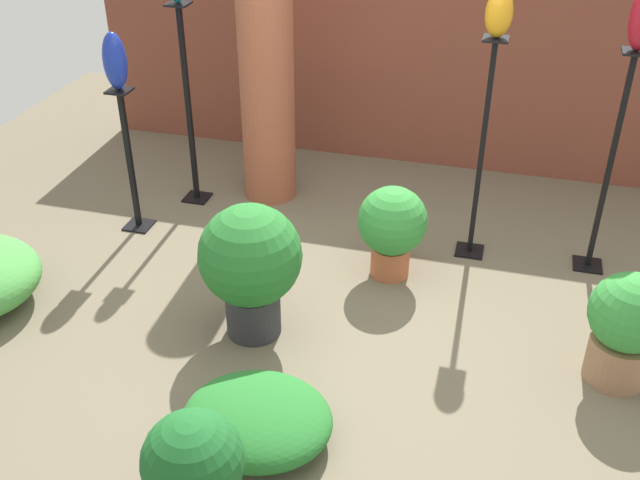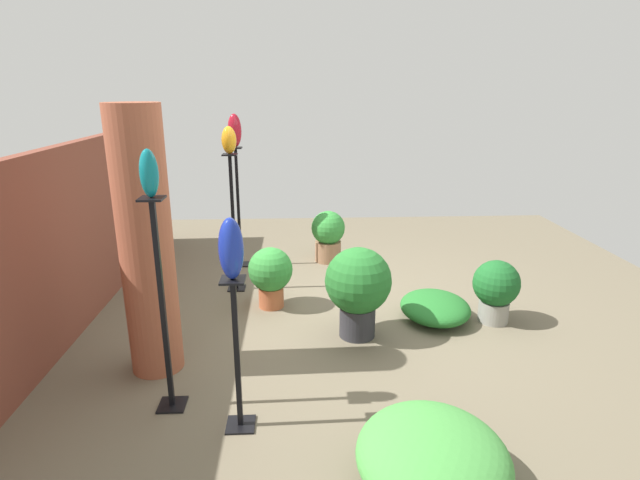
{
  "view_description": "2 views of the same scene",
  "coord_description": "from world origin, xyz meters",
  "px_view_note": "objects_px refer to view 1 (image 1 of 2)",
  "views": [
    {
      "loc": [
        0.88,
        -3.51,
        2.97
      ],
      "look_at": [
        -0.07,
        0.01,
        0.7
      ],
      "focal_mm": 42.0,
      "sensor_mm": 36.0,
      "label": 1
    },
    {
      "loc": [
        -4.77,
        0.52,
        2.28
      ],
      "look_at": [
        -0.13,
        0.29,
        0.85
      ],
      "focal_mm": 28.0,
      "sensor_mm": 36.0,
      "label": 2
    }
  ],
  "objects_px": {
    "art_vase_cobalt": "(115,61)",
    "pedestal_ruby": "(608,175)",
    "pedestal_amber": "(481,161)",
    "pedestal_teal": "(189,114)",
    "art_vase_amber": "(499,14)",
    "pedestal_cobalt": "(131,167)",
    "potted_plant_front_right": "(194,469)",
    "potted_plant_near_pillar": "(627,325)",
    "brick_pillar": "(266,67)",
    "potted_plant_back_center": "(251,263)",
    "potted_plant_mid_left": "(392,226)"
  },
  "relations": [
    {
      "from": "art_vase_cobalt",
      "to": "pedestal_ruby",
      "type": "bearing_deg",
      "value": 5.7
    },
    {
      "from": "pedestal_amber",
      "to": "pedestal_teal",
      "type": "bearing_deg",
      "value": 174.09
    },
    {
      "from": "art_vase_cobalt",
      "to": "art_vase_amber",
      "type": "bearing_deg",
      "value": 6.85
    },
    {
      "from": "pedestal_cobalt",
      "to": "potted_plant_front_right",
      "type": "height_order",
      "value": "pedestal_cobalt"
    },
    {
      "from": "art_vase_cobalt",
      "to": "potted_plant_near_pillar",
      "type": "relative_size",
      "value": 0.58
    },
    {
      "from": "pedestal_amber",
      "to": "pedestal_cobalt",
      "type": "relative_size",
      "value": 1.43
    },
    {
      "from": "brick_pillar",
      "to": "pedestal_teal",
      "type": "xyz_separation_m",
      "value": [
        -0.56,
        -0.24,
        -0.35
      ]
    },
    {
      "from": "pedestal_teal",
      "to": "art_vase_cobalt",
      "type": "distance_m",
      "value": 0.82
    },
    {
      "from": "potted_plant_back_center",
      "to": "art_vase_cobalt",
      "type": "bearing_deg",
      "value": 142.81
    },
    {
      "from": "potted_plant_back_center",
      "to": "pedestal_teal",
      "type": "bearing_deg",
      "value": 124.33
    },
    {
      "from": "brick_pillar",
      "to": "pedestal_cobalt",
      "type": "xyz_separation_m",
      "value": [
        -0.82,
        -0.78,
        -0.58
      ]
    },
    {
      "from": "pedestal_ruby",
      "to": "art_vase_cobalt",
      "type": "distance_m",
      "value": 3.4
    },
    {
      "from": "pedestal_amber",
      "to": "art_vase_amber",
      "type": "height_order",
      "value": "art_vase_amber"
    },
    {
      "from": "potted_plant_near_pillar",
      "to": "potted_plant_back_center",
      "type": "xyz_separation_m",
      "value": [
        -2.15,
        -0.14,
        0.13
      ]
    },
    {
      "from": "art_vase_amber",
      "to": "art_vase_cobalt",
      "type": "xyz_separation_m",
      "value": [
        -2.51,
        -0.3,
        -0.42
      ]
    },
    {
      "from": "pedestal_cobalt",
      "to": "potted_plant_back_center",
      "type": "height_order",
      "value": "pedestal_cobalt"
    },
    {
      "from": "brick_pillar",
      "to": "potted_plant_back_center",
      "type": "height_order",
      "value": "brick_pillar"
    },
    {
      "from": "pedestal_amber",
      "to": "potted_plant_front_right",
      "type": "distance_m",
      "value": 2.89
    },
    {
      "from": "pedestal_amber",
      "to": "art_vase_amber",
      "type": "distance_m",
      "value": 1.0
    },
    {
      "from": "pedestal_amber",
      "to": "brick_pillar",
      "type": "bearing_deg",
      "value": 164.28
    },
    {
      "from": "pedestal_amber",
      "to": "art_vase_cobalt",
      "type": "bearing_deg",
      "value": -173.15
    },
    {
      "from": "potted_plant_near_pillar",
      "to": "brick_pillar",
      "type": "bearing_deg",
      "value": 148.35
    },
    {
      "from": "pedestal_cobalt",
      "to": "potted_plant_front_right",
      "type": "xyz_separation_m",
      "value": [
        1.52,
        -2.39,
        -0.14
      ]
    },
    {
      "from": "pedestal_teal",
      "to": "potted_plant_near_pillar",
      "type": "distance_m",
      "value": 3.49
    },
    {
      "from": "pedestal_ruby",
      "to": "pedestal_amber",
      "type": "relative_size",
      "value": 0.99
    },
    {
      "from": "potted_plant_front_right",
      "to": "pedestal_amber",
      "type": "bearing_deg",
      "value": 69.92
    },
    {
      "from": "art_vase_cobalt",
      "to": "potted_plant_mid_left",
      "type": "height_order",
      "value": "art_vase_cobalt"
    },
    {
      "from": "pedestal_ruby",
      "to": "potted_plant_front_right",
      "type": "relative_size",
      "value": 2.42
    },
    {
      "from": "pedestal_cobalt",
      "to": "art_vase_cobalt",
      "type": "relative_size",
      "value": 2.73
    },
    {
      "from": "pedestal_teal",
      "to": "pedestal_ruby",
      "type": "bearing_deg",
      "value": -3.74
    },
    {
      "from": "pedestal_ruby",
      "to": "art_vase_amber",
      "type": "xyz_separation_m",
      "value": [
        -0.83,
        -0.03,
        1.01
      ]
    },
    {
      "from": "brick_pillar",
      "to": "art_vase_cobalt",
      "type": "height_order",
      "value": "brick_pillar"
    },
    {
      "from": "potted_plant_mid_left",
      "to": "potted_plant_back_center",
      "type": "relative_size",
      "value": 0.76
    },
    {
      "from": "art_vase_cobalt",
      "to": "pedestal_cobalt",
      "type": "bearing_deg",
      "value": 26.57
    },
    {
      "from": "pedestal_teal",
      "to": "art_vase_cobalt",
      "type": "relative_size",
      "value": 3.92
    },
    {
      "from": "art_vase_amber",
      "to": "art_vase_cobalt",
      "type": "relative_size",
      "value": 0.73
    },
    {
      "from": "pedestal_amber",
      "to": "potted_plant_back_center",
      "type": "height_order",
      "value": "pedestal_amber"
    },
    {
      "from": "pedestal_teal",
      "to": "potted_plant_back_center",
      "type": "relative_size",
      "value": 1.82
    },
    {
      "from": "pedestal_cobalt",
      "to": "pedestal_teal",
      "type": "height_order",
      "value": "pedestal_teal"
    },
    {
      "from": "pedestal_ruby",
      "to": "pedestal_cobalt",
      "type": "height_order",
      "value": "pedestal_ruby"
    },
    {
      "from": "art_vase_amber",
      "to": "potted_plant_near_pillar",
      "type": "relative_size",
      "value": 0.43
    },
    {
      "from": "brick_pillar",
      "to": "art_vase_amber",
      "type": "relative_size",
      "value": 7.34
    },
    {
      "from": "pedestal_teal",
      "to": "pedestal_cobalt",
      "type": "bearing_deg",
      "value": -115.69
    },
    {
      "from": "brick_pillar",
      "to": "potted_plant_back_center",
      "type": "xyz_separation_m",
      "value": [
        0.47,
        -1.76,
        -0.58
      ]
    },
    {
      "from": "pedestal_ruby",
      "to": "potted_plant_back_center",
      "type": "distance_m",
      "value": 2.44
    },
    {
      "from": "potted_plant_mid_left",
      "to": "potted_plant_back_center",
      "type": "bearing_deg",
      "value": -129.64
    },
    {
      "from": "pedestal_ruby",
      "to": "potted_plant_near_pillar",
      "type": "bearing_deg",
      "value": -84.84
    },
    {
      "from": "pedestal_ruby",
      "to": "pedestal_teal",
      "type": "distance_m",
      "value": 3.09
    },
    {
      "from": "brick_pillar",
      "to": "potted_plant_near_pillar",
      "type": "height_order",
      "value": "brick_pillar"
    },
    {
      "from": "potted_plant_near_pillar",
      "to": "potted_plant_front_right",
      "type": "bearing_deg",
      "value": -141.07
    }
  ]
}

